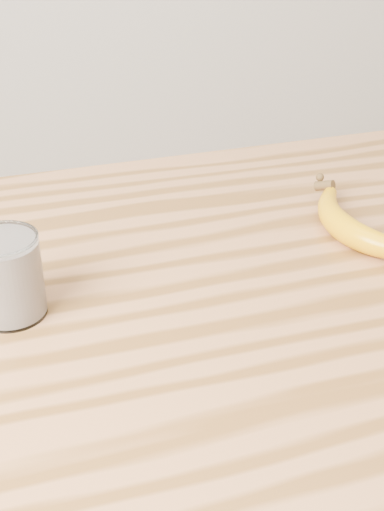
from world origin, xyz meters
name	(u,v)px	position (x,y,z in m)	size (l,w,h in m)	color
table	(259,345)	(0.00, 0.00, 0.77)	(1.20, 0.80, 0.90)	#9D673D
smoothie_glass	(7,277)	(-0.33, 0.00, 0.95)	(0.08, 0.08, 0.11)	white
banana	(347,231)	(0.14, 0.03, 0.92)	(0.12, 0.32, 0.04)	#D59105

